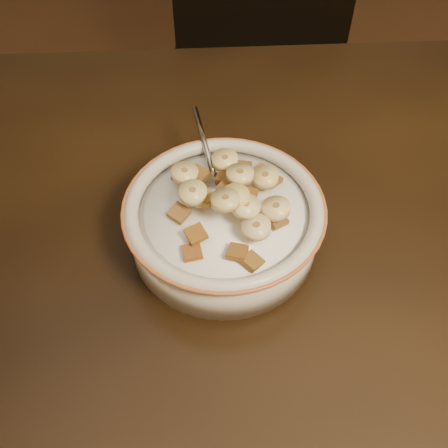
{
  "coord_description": "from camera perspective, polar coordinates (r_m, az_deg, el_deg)",
  "views": [
    {
      "loc": [
        -0.2,
        -0.33,
        1.23
      ],
      "look_at": [
        -0.16,
        0.03,
        0.78
      ],
      "focal_mm": 40.0,
      "sensor_mm": 36.0,
      "label": 1
    }
  ],
  "objects": [
    {
      "name": "banana_slice_6",
      "position": [
        0.53,
        2.52,
        2.01
      ],
      "size": [
        0.03,
        0.03,
        0.01
      ],
      "primitive_type": "cylinder",
      "rotation": [
        0.14,
        -0.03,
        1.49
      ],
      "color": "#F4E08B",
      "rests_on": "milk"
    },
    {
      "name": "banana_slice_5",
      "position": [
        0.56,
        1.85,
        5.7
      ],
      "size": [
        0.04,
        0.04,
        0.01
      ],
      "primitive_type": "cylinder",
      "rotation": [
        0.13,
        0.02,
        2.74
      ],
      "color": "tan",
      "rests_on": "milk"
    },
    {
      "name": "cereal_square_9",
      "position": [
        0.59,
        5.42,
        5.05
      ],
      "size": [
        0.03,
        0.03,
        0.01
      ],
      "primitive_type": "cube",
      "rotation": [
        0.13,
        0.12,
        2.26
      ],
      "color": "brown",
      "rests_on": "milk"
    },
    {
      "name": "banana_slice_2",
      "position": [
        0.54,
        5.95,
        1.81
      ],
      "size": [
        0.04,
        0.04,
        0.02
      ],
      "primitive_type": "cylinder",
      "rotation": [
        -0.1,
        -0.1,
        0.18
      ],
      "color": "#FBD98D",
      "rests_on": "milk"
    },
    {
      "name": "cereal_square_8",
      "position": [
        0.55,
        1.87,
        3.54
      ],
      "size": [
        0.03,
        0.03,
        0.01
      ],
      "primitive_type": "cube",
      "rotation": [
        0.06,
        -0.07,
        2.64
      ],
      "color": "brown",
      "rests_on": "milk"
    },
    {
      "name": "cereal_square_7",
      "position": [
        0.55,
        6.05,
        0.51
      ],
      "size": [
        0.03,
        0.03,
        0.01
      ],
      "primitive_type": "cube",
      "rotation": [
        0.07,
        0.11,
        0.48
      ],
      "color": "olive",
      "rests_on": "milk"
    },
    {
      "name": "floor",
      "position": [
        1.34,
        7.69,
        -23.72
      ],
      "size": [
        4.0,
        4.5,
        0.1
      ],
      "primitive_type": "cube",
      "color": "#422816",
      "rests_on": "ground"
    },
    {
      "name": "cereal_square_12",
      "position": [
        0.57,
        -3.92,
        3.52
      ],
      "size": [
        0.02,
        0.02,
        0.01
      ],
      "primitive_type": "cube",
      "rotation": [
        0.14,
        -0.02,
        1.77
      ],
      "color": "#9C6728",
      "rests_on": "milk"
    },
    {
      "name": "cereal_square_10",
      "position": [
        0.58,
        0.24,
        5.38
      ],
      "size": [
        0.03,
        0.03,
        0.01
      ],
      "primitive_type": "cube",
      "rotation": [
        0.14,
        -0.07,
        1.1
      ],
      "color": "brown",
      "rests_on": "milk"
    },
    {
      "name": "cereal_square_16",
      "position": [
        0.52,
        -3.67,
        -3.22
      ],
      "size": [
        0.02,
        0.02,
        0.01
      ],
      "primitive_type": "cube",
      "rotation": [
        -0.07,
        -0.05,
        0.12
      ],
      "color": "#9C541B",
      "rests_on": "milk"
    },
    {
      "name": "chair",
      "position": [
        1.24,
        5.95,
        15.75
      ],
      "size": [
        0.47,
        0.47,
        1.04
      ],
      "primitive_type": "cube",
      "rotation": [
        0.0,
        0.0,
        0.01
      ],
      "color": "black",
      "rests_on": "floor"
    },
    {
      "name": "cereal_square_17",
      "position": [
        0.6,
        4.38,
        6.04
      ],
      "size": [
        0.03,
        0.03,
        0.01
      ],
      "primitive_type": "cube",
      "rotation": [
        0.09,
        0.06,
        2.38
      ],
      "color": "brown",
      "rests_on": "milk"
    },
    {
      "name": "cereal_square_18",
      "position": [
        0.53,
        -3.22,
        -1.15
      ],
      "size": [
        0.03,
        0.03,
        0.01
      ],
      "primitive_type": "cube",
      "rotation": [
        0.1,
        -0.1,
        0.39
      ],
      "color": "brown",
      "rests_on": "milk"
    },
    {
      "name": "milk",
      "position": [
        0.56,
        -0.0,
        1.45
      ],
      "size": [
        0.18,
        0.18,
        0.0
      ],
      "primitive_type": "cylinder",
      "color": "white",
      "rests_on": "cereal_bowl"
    },
    {
      "name": "cereal_square_6",
      "position": [
        0.6,
        -3.58,
        5.83
      ],
      "size": [
        0.03,
        0.03,
        0.01
      ],
      "primitive_type": "cube",
      "rotation": [
        0.11,
        0.16,
        0.87
      ],
      "color": "brown",
      "rests_on": "milk"
    },
    {
      "name": "cereal_square_3",
      "position": [
        0.52,
        3.2,
        -4.25
      ],
      "size": [
        0.03,
        0.03,
        0.01
      ],
      "primitive_type": "cube",
      "rotation": [
        0.23,
        -0.1,
        2.27
      ],
      "color": "brown",
      "rests_on": "milk"
    },
    {
      "name": "cereal_square_4",
      "position": [
        0.52,
        1.54,
        -3.21
      ],
      "size": [
        0.03,
        0.03,
        0.01
      ],
      "primitive_type": "cube",
      "rotation": [
        0.11,
        0.06,
        2.77
      ],
      "color": "brown",
      "rests_on": "milk"
    },
    {
      "name": "cereal_square_5",
      "position": [
        0.6,
        1.26,
        6.25
      ],
      "size": [
        0.03,
        0.03,
        0.01
      ],
      "primitive_type": "cube",
      "rotation": [
        -0.03,
        -0.06,
        2.76
      ],
      "color": "#94601A",
      "rests_on": "milk"
    },
    {
      "name": "spoon",
      "position": [
        0.58,
        -0.81,
        4.28
      ],
      "size": [
        0.05,
        0.06,
        0.01
      ],
      "primitive_type": "ellipsoid",
      "rotation": [
        0.0,
        0.0,
        3.27
      ],
      "color": "#9D9EA1",
      "rests_on": "cereal_bowl"
    },
    {
      "name": "cereal_square_1",
      "position": [
        0.6,
        2.0,
        6.5
      ],
      "size": [
        0.03,
        0.03,
        0.01
      ],
      "primitive_type": "cube",
      "rotation": [
        -0.24,
        0.08,
        1.04
      ],
      "color": "brown",
      "rests_on": "milk"
    },
    {
      "name": "banana_slice_0",
      "position": [
        0.58,
        4.72,
        5.38
      ],
      "size": [
        0.04,
        0.04,
        0.01
      ],
      "primitive_type": "cylinder",
      "rotation": [
        -0.01,
        -0.13,
        0.35
      ],
      "color": "#E1CD83",
      "rests_on": "milk"
    },
    {
      "name": "banana_slice_9",
      "position": [
        0.53,
        1.31,
        3.12
      ],
      "size": [
        0.04,
        0.04,
        0.01
      ],
      "primitive_type": "cylinder",
      "rotation": [
        -0.11,
        -0.05,
        2.72
      ],
      "color": "#E9DB72",
      "rests_on": "milk"
    },
    {
      "name": "cereal_square_0",
      "position": [
        0.6,
        -4.81,
        5.65
      ],
      "size": [
        0.03,
        0.03,
        0.01
      ],
      "primitive_type": "cube",
      "rotation": [
        -0.22,
        0.09,
        2.58
      ],
      "color": "brown",
      "rests_on": "milk"
    },
    {
      "name": "cereal_square_2",
      "position": [
        0.56,
        0.44,
        4.32
      ],
      "size": [
        0.03,
        0.03,
        0.01
      ],
      "primitive_type": "cube",
      "rotation": [
        -0.24,
        0.15,
        2.38
      ],
      "color": "brown",
      "rests_on": "milk"
    },
    {
      "name": "banana_slice_1",
      "position": [
        0.58,
        -4.51,
        5.85
      ],
      "size": [
        0.04,
        0.04,
        0.01
      ],
      "primitive_type": "cylinder",
      "rotation": [
        0.04,
        0.12,
        0.44
      ],
      "color": "beige",
      "rests_on": "milk"
    },
    {
      "name": "banana_slice_7",
      "position": [
        0.54,
        -3.58,
        3.6
      ],
      "size": [
        0.04,
        0.04,
        0.01
      ],
      "primitive_type": "cylinder",
      "rotation": [
        -0.05,
        -0.08,
        2.24
      ],
      "color": "#F1E39C",
      "rests_on": "milk"
    },
    {
      "name": "cereal_square_14",
      "position": [
        0.55,
        -5.17,
        1.28
      ],
      "size": [
        0.03,
        0.03,
        0.01
      ],
      "primitive_type": "cube",
      "rotation": [
        -0.14,
        -0.14,
        2.42
      ],
      "color": "brown",
      "rests_on": "milk"
    },
    {
      "name": "cereal_square_13",
      "position": [
        0.55,
        -2.45,
        3.0
      ],
      "size": [
        0.02,
        0.02,
        0.01
      ],
      "primitive_type": "cube",
      "rotation": [
        -0.15,
        -0.05,
        1.67
      ],
      "color": "brown",
      "rests_on": "milk"
    },
    {
      "name": "cereal_square_19",
      "position": [
        0.56,
        2.82,
        3.39
      ],
      "size": [
        0.03,
        0.03,
        0.01
      ],
      "primitive_type": "cube",
      "rotation": [
        0.22,
        0.02,
        1.24
      ],
      "color": "brown",
      "rests_on": "milk"
    },
    {
      "name": "banana_slice_3",
      "position": [
        0.52,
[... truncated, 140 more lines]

